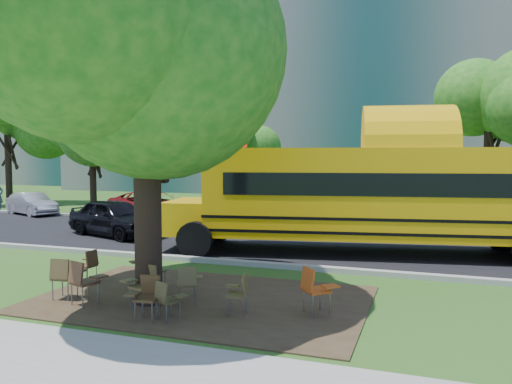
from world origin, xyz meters
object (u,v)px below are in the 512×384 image
at_px(chair_8, 89,262).
at_px(bg_car_silver, 32,204).
at_px(chair_9, 149,264).
at_px(chair_10, 152,268).
at_px(chair_4, 167,297).
at_px(bg_car_red, 152,206).
at_px(chair_5, 147,293).
at_px(chair_1, 83,279).
at_px(chair_3, 144,282).
at_px(chair_7, 315,286).
at_px(chair_6, 240,290).
at_px(school_bus, 401,194).
at_px(main_tree, 145,0).
at_px(chair_11, 188,281).
at_px(chair_0, 64,274).
at_px(chair_2, 148,279).
at_px(black_car, 115,218).

xyz_separation_m(chair_8, bg_car_silver, (-11.98, 10.85, 0.10)).
distance_m(chair_9, chair_10, 0.15).
distance_m(chair_4, bg_car_red, 15.13).
relative_size(chair_5, bg_car_red, 0.17).
bearing_deg(bg_car_red, chair_1, -131.15).
bearing_deg(chair_3, chair_7, -151.44).
distance_m(chair_6, chair_9, 2.96).
relative_size(school_bus, chair_3, 15.49).
distance_m(chair_5, bg_car_silver, 19.68).
relative_size(chair_10, bg_car_red, 0.16).
bearing_deg(bg_car_silver, school_bus, -82.13).
bearing_deg(bg_car_silver, main_tree, -107.56).
relative_size(main_tree, chair_3, 10.84).
bearing_deg(chair_1, chair_11, 40.83).
distance_m(main_tree, school_bus, 9.49).
relative_size(chair_8, bg_car_red, 0.16).
height_order(chair_1, chair_7, chair_1).
bearing_deg(chair_4, chair_6, 61.68).
distance_m(chair_4, chair_6, 1.38).
xyz_separation_m(chair_0, chair_1, (0.68, -0.26, 0.02)).
bearing_deg(school_bus, chair_1, -136.79).
bearing_deg(chair_3, bg_car_red, -42.67).
height_order(chair_0, chair_2, chair_0).
xyz_separation_m(black_car, bg_car_silver, (-8.37, 4.60, -0.13)).
height_order(chair_0, chair_9, chair_9).
bearing_deg(chair_10, chair_1, -9.82).
xyz_separation_m(main_tree, school_bus, (4.68, 7.06, -4.28)).
relative_size(chair_6, chair_7, 0.86).
bearing_deg(chair_0, chair_3, -6.38).
height_order(chair_0, chair_7, chair_7).
relative_size(main_tree, chair_5, 11.41).
xyz_separation_m(chair_2, chair_3, (0.18, -0.42, 0.06)).
relative_size(chair_3, chair_4, 1.16).
bearing_deg(chair_2, chair_5, -120.58).
bearing_deg(chair_10, chair_6, 77.92).
distance_m(main_tree, chair_0, 5.94).
relative_size(main_tree, chair_11, 11.85).
height_order(main_tree, bg_car_silver, main_tree).
bearing_deg(chair_11, chair_4, -111.93).
xyz_separation_m(chair_4, chair_10, (-1.47, 1.92, 0.04)).
relative_size(main_tree, black_car, 2.27).
relative_size(main_tree, chair_0, 10.54).
bearing_deg(main_tree, chair_9, 120.73).
bearing_deg(chair_5, chair_9, -67.10).
distance_m(chair_0, bg_car_silver, 17.52).
relative_size(school_bus, chair_0, 15.06).
distance_m(main_tree, chair_8, 6.26).
bearing_deg(chair_6, school_bus, -29.80).
bearing_deg(main_tree, chair_2, 132.62).
distance_m(chair_1, chair_6, 3.27).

